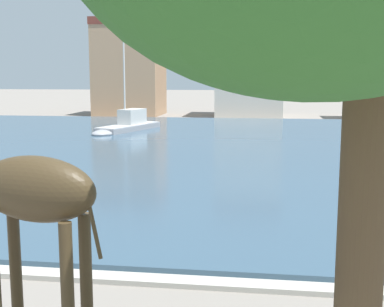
% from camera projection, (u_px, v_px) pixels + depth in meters
% --- Properties ---
extents(harbor_water, '(85.36, 40.05, 0.25)m').
position_uv_depth(harbor_water, '(248.00, 148.00, 30.76)').
color(harbor_water, '#334C60').
rests_on(harbor_water, ground).
extents(quay_edge_coping, '(85.36, 0.50, 0.12)m').
position_uv_depth(quay_edge_coping, '(218.00, 284.00, 10.92)').
color(quay_edge_coping, '#ADA89E').
rests_on(quay_edge_coping, ground).
extents(giraffe_statue, '(3.06, 1.16, 5.41)m').
position_uv_depth(giraffe_statue, '(27.00, 195.00, 7.34)').
color(giraffe_statue, '#42331E').
rests_on(giraffe_statue, ground).
extents(sailboat_grey, '(3.97, 7.75, 8.96)m').
position_uv_depth(sailboat_grey, '(126.00, 126.00, 39.07)').
color(sailboat_grey, '#939399').
rests_on(sailboat_grey, ground).
extents(townhouse_corner_house, '(7.24, 6.54, 10.52)m').
position_uv_depth(townhouse_corner_house, '(130.00, 67.00, 57.10)').
color(townhouse_corner_house, tan).
rests_on(townhouse_corner_house, ground).
extents(townhouse_wide_warehouse, '(7.11, 7.79, 10.59)m').
position_uv_depth(townhouse_wide_warehouse, '(250.00, 67.00, 55.31)').
color(townhouse_wide_warehouse, beige).
rests_on(townhouse_wide_warehouse, ground).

